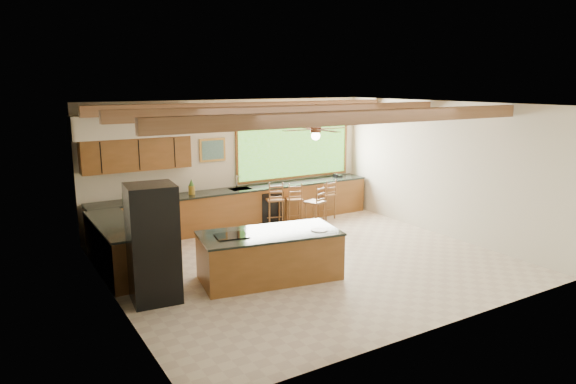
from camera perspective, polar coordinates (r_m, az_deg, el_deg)
ground at (r=10.02m, az=2.18°, el=-7.70°), size 7.20×7.20×0.00m
room_shell at (r=9.96m, az=-0.60°, el=5.30°), size 7.27×6.54×3.02m
counter_run at (r=11.64m, az=-8.05°, el=-2.59°), size 7.12×3.10×1.27m
island at (r=9.06m, az=-2.05°, el=-7.04°), size 2.58×1.54×0.86m
refrigerator at (r=8.28m, az=-14.77°, el=-5.55°), size 0.80×0.78×1.87m
bar_stool_a at (r=11.96m, az=3.16°, el=-1.22°), size 0.49×0.49×1.09m
bar_stool_b at (r=12.12m, az=-1.38°, el=-0.93°), size 0.50×0.50×1.12m
bar_stool_c at (r=12.31m, az=0.81°, el=-0.88°), size 0.49×0.49×1.06m
bar_stool_d at (r=12.95m, az=4.49°, el=-0.39°), size 0.40×0.40×1.02m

